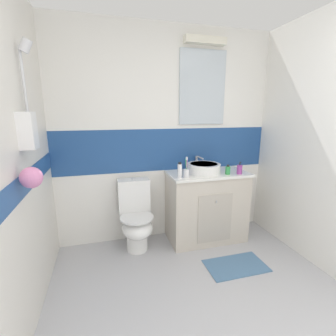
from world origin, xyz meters
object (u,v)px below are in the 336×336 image
object	(u,v)px
sink_basin	(204,168)
deodorant_spray_can	(180,171)
perfume_flask_small	(228,170)
toothbrush_cup	(186,172)
toilet	(136,218)
soap_dispenser	(240,169)

from	to	relation	value
sink_basin	deodorant_spray_can	distance (m)	0.37
perfume_flask_small	deodorant_spray_can	bearing A→B (deg)	-179.67
deodorant_spray_can	perfume_flask_small	bearing A→B (deg)	0.33
deodorant_spray_can	toothbrush_cup	bearing A→B (deg)	12.03
sink_basin	toothbrush_cup	world-z (taller)	toothbrush_cup
sink_basin	deodorant_spray_can	bearing A→B (deg)	-156.68
sink_basin	perfume_flask_small	xyz separation A→B (m)	(0.23, -0.14, -0.01)
perfume_flask_small	toothbrush_cup	bearing A→B (deg)	178.36
toilet	toothbrush_cup	bearing A→B (deg)	-14.37
sink_basin	soap_dispenser	size ratio (longest dim) A/B	2.97
toothbrush_cup	deodorant_spray_can	distance (m)	0.09
toilet	sink_basin	bearing A→B (deg)	-0.70
toothbrush_cup	perfume_flask_small	size ratio (longest dim) A/B	1.99
toothbrush_cup	soap_dispenser	xyz separation A→B (m)	(0.63, -0.04, -0.00)
soap_dispenser	deodorant_spray_can	world-z (taller)	deodorant_spray_can
sink_basin	soap_dispenser	xyz separation A→B (m)	(0.37, -0.17, -0.01)
toilet	deodorant_spray_can	bearing A→B (deg)	-18.72
soap_dispenser	sink_basin	bearing A→B (deg)	156.02
toothbrush_cup	deodorant_spray_can	world-z (taller)	toothbrush_cup
perfume_flask_small	deodorant_spray_can	size ratio (longest dim) A/B	0.64
sink_basin	toilet	bearing A→B (deg)	179.30
sink_basin	toilet	distance (m)	0.97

